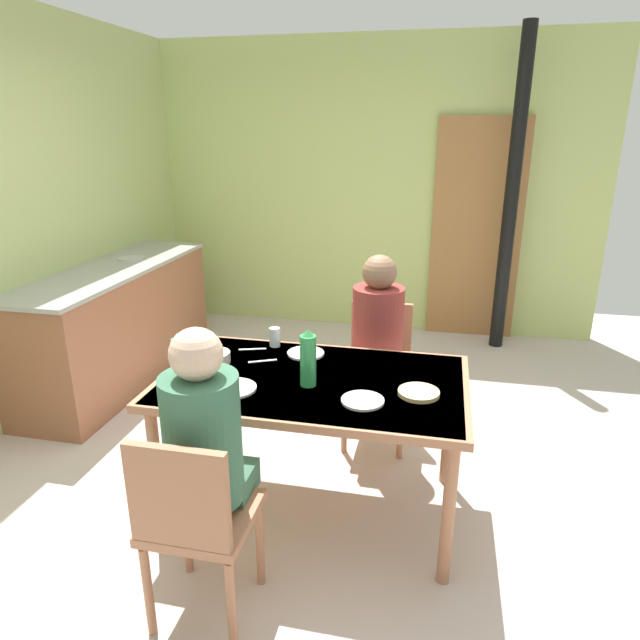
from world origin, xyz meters
The scene contains 21 objects.
ground_plane centered at (0.00, 0.00, 0.00)m, with size 7.22×7.22×0.00m, color beige.
wall_back centered at (0.00, 2.78, 1.34)m, with size 4.29×0.10×2.69m, color #B2C471.
wall_left centered at (-2.05, 0.69, 1.34)m, with size 0.10×4.16×2.69m, color #B1C076.
door_wooden centered at (1.02, 2.70, 1.00)m, with size 0.80×0.05×2.00m, color #9A6838.
stove_pipe_column centered at (1.27, 2.43, 1.34)m, with size 0.12×0.12×2.69m, color black.
kitchen_counter centered at (-1.72, 1.07, 0.45)m, with size 0.61×2.04×0.91m.
dining_table centered at (0.15, -0.21, 0.67)m, with size 1.48×0.90×0.74m.
chair_near_diner centered at (-0.12, -1.01, 0.50)m, with size 0.40×0.40×0.87m.
chair_far_diner centered at (0.39, 0.60, 0.50)m, with size 0.40×0.40×0.87m.
person_near_diner centered at (-0.12, -0.87, 0.78)m, with size 0.30×0.37×0.77m.
person_far_diner centered at (0.39, 0.46, 0.78)m, with size 0.30×0.37×0.77m.
water_bottle_green_near centered at (0.15, -0.28, 0.88)m, with size 0.08×0.08×0.28m.
water_bottle_green_far centered at (-0.39, -0.51, 0.89)m, with size 0.06×0.06×0.31m.
serving_bowl_center centered at (-0.40, -0.12, 0.77)m, with size 0.17×0.17×0.06m, color white.
dinner_plate_near_left centered at (0.04, 0.08, 0.75)m, with size 0.20×0.20×0.01m, color white.
dinner_plate_near_right centered at (0.42, -0.40, 0.75)m, with size 0.19×0.19×0.01m, color white.
dinner_plate_far_center centered at (-0.18, -0.40, 0.75)m, with size 0.21×0.21×0.01m, color white.
drinking_glass_by_near_diner centered at (-0.15, 0.17, 0.80)m, with size 0.06×0.06×0.11m, color silver.
bread_plate_sliced centered at (0.66, -0.27, 0.75)m, with size 0.19×0.19×0.02m, color #DBB77A.
cutlery_knife_near centered at (-0.15, -0.06, 0.75)m, with size 0.15×0.02×0.00m, color silver.
cutlery_fork_near centered at (-0.26, 0.09, 0.75)m, with size 0.15×0.02×0.00m, color silver.
Camera 1 is at (0.72, -2.63, 1.90)m, focal length 31.46 mm.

